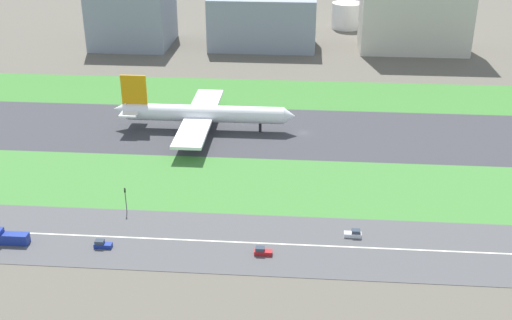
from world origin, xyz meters
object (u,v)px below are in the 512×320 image
Objects in this scene: airliner at (200,114)px; truck_0 at (11,238)px; terminal_building at (132,11)px; hangar_building at (263,22)px; fuel_tank_centre at (347,16)px; car_0 at (353,234)px; traffic_light at (126,198)px; car_1 at (262,251)px; fuel_tank_west at (291,14)px; car_2 at (102,244)px.

airliner is 85.92m from truck_0.
terminal_building is 0.73× the size of hangar_building.
terminal_building reaches higher than fuel_tank_centre.
truck_0 reaches higher than car_0.
traffic_light is 176.03m from hangar_building.
car_1 is (27.56, -78.00, -5.31)m from airliner.
terminal_building is 2.20× the size of fuel_tank_west.
car_2 is 63.48m from car_0.
fuel_tank_centre is at bearing -97.62° from car_1.
traffic_light is at bearing -94.39° from car_2.
airliner reaches higher than fuel_tank_centre.
hangar_building is at bearing 101.24° from car_0.
fuel_tank_west reaches higher than truck_0.
car_1 is at bearing -90.02° from fuel_tank_west.
car_2 is 240.45m from fuel_tank_west.
car_1 is at bearing -180.00° from car_2.
terminal_building is at bearing -67.16° from car_1.
airliner is 1.21× the size of hangar_building.
car_1 is at bearing -24.99° from traffic_light.
airliner is 84.72m from car_0.
terminal_building reaches higher than hangar_building.
traffic_light is (-61.30, 7.99, 3.37)m from car_0.
car_2 is at bearing -170.94° from car_0.
hangar_building is (14.10, 114.00, 6.80)m from airliner.
airliner is 161.39m from fuel_tank_west.
airliner is at bearing -99.05° from car_2.
car_1 is 39.99m from car_2.
terminal_building is 67.52m from hangar_building.
airliner is 7.74× the size of truck_0.
truck_0 is at bearing -173.37° from car_0.
traffic_light is 222.42m from fuel_tank_west.
truck_0 is at bearing 0.00° from car_2.
traffic_light reaches higher than truck_0.
fuel_tank_west is at bearing 29.08° from terminal_building.
fuel_tank_west is (40.06, 237.00, 6.39)m from car_2.
hangar_building is at bearing -106.74° from fuel_tank_west.
fuel_tank_west is at bearing 80.14° from airliner.
car_2 is 0.11× the size of terminal_building.
hangar_building reaches higher than traffic_light.
traffic_light is at bearing 172.57° from car_0.
airliner is 126.32m from terminal_building.
car_1 is 1.00× the size of car_0.
terminal_building is at bearing -77.99° from car_2.
car_0 is at bearing -92.27° from fuel_tank_centre.
fuel_tank_west reaches higher than traffic_light.
airliner is at bearing -110.44° from fuel_tank_centre.
hangar_building is (-36.16, 182.00, 12.11)m from car_0.
airliner is 14.77× the size of car_2.
car_0 is 0.25× the size of fuel_tank_west.
terminal_building reaches higher than car_2.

